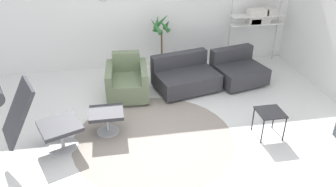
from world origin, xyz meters
name	(u,v)px	position (x,y,z in m)	size (l,w,h in m)	color
ground_plane	(152,135)	(0.00, 0.00, 0.00)	(12.00, 12.00, 0.00)	white
wall_back	(133,5)	(0.00, 2.80, 1.40)	(12.00, 0.09, 2.80)	white
round_rug	(154,137)	(0.02, -0.08, 0.00)	(2.53, 2.53, 0.01)	gray
lounge_chair	(27,113)	(-1.71, -0.22, 0.73)	(1.21, 0.92, 1.26)	#BCBCC1
ottoman	(107,116)	(-0.69, 0.21, 0.30)	(0.54, 0.45, 0.39)	#BCBCC1
armchair_red	(127,82)	(-0.29, 1.35, 0.29)	(0.81, 0.91, 0.79)	silver
couch_low	(185,77)	(0.86, 1.47, 0.24)	(1.35, 1.11, 0.66)	black
couch_second	(238,71)	(2.01, 1.57, 0.24)	(1.12, 1.05, 0.66)	black
side_table	(270,114)	(1.81, -0.32, 0.39)	(0.40, 0.40, 0.44)	black
potted_plant	(162,51)	(0.53, 2.36, 0.49)	(0.48, 0.48, 1.28)	silver
shelf_unit	(259,17)	(2.75, 2.47, 1.09)	(1.20, 0.28, 1.60)	#BCBCC1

